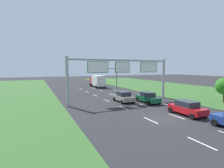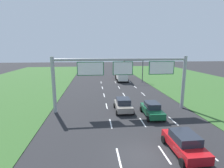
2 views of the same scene
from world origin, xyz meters
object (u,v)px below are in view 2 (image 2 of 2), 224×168
(sign_gantry, at_px, (123,73))
(traffic_light_mast, at_px, (135,66))
(car_mid_lane, at_px, (123,105))
(box_truck, at_px, (121,74))
(car_far_ahead, at_px, (184,143))
(car_lead_silver, at_px, (152,109))

(sign_gantry, relative_size, traffic_light_mast, 3.08)
(car_mid_lane, relative_size, box_truck, 0.52)
(car_far_ahead, bearing_deg, sign_gantry, 106.55)
(car_mid_lane, bearing_deg, traffic_light_mast, 73.66)
(sign_gantry, xyz_separation_m, traffic_light_mast, (6.09, 19.01, -1.08))
(car_lead_silver, bearing_deg, car_far_ahead, -89.01)
(car_lead_silver, bearing_deg, car_mid_lane, 147.43)
(car_mid_lane, bearing_deg, car_far_ahead, -71.56)
(box_truck, bearing_deg, traffic_light_mast, -42.65)
(car_mid_lane, height_order, sign_gantry, sign_gantry)
(car_far_ahead, height_order, traffic_light_mast, traffic_light_mast)
(traffic_light_mast, bearing_deg, box_truck, 135.47)
(traffic_light_mast, bearing_deg, car_far_ahead, -95.82)
(car_lead_silver, relative_size, car_far_ahead, 1.04)
(car_lead_silver, xyz_separation_m, sign_gantry, (-3.16, 2.51, 4.13))
(car_mid_lane, distance_m, car_far_ahead, 10.21)
(traffic_light_mast, bearing_deg, sign_gantry, -107.77)
(car_mid_lane, relative_size, sign_gantry, 0.23)
(car_lead_silver, height_order, sign_gantry, sign_gantry)
(car_far_ahead, bearing_deg, car_lead_silver, 89.13)
(car_far_ahead, bearing_deg, traffic_light_mast, 83.65)
(car_lead_silver, bearing_deg, traffic_light_mast, 83.59)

